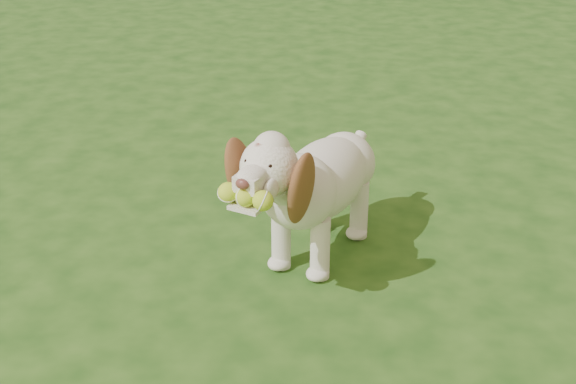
# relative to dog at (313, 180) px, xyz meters

# --- Properties ---
(ground) EXTENTS (80.00, 80.00, 0.00)m
(ground) POSITION_rel_dog_xyz_m (-0.25, 0.13, -0.39)
(ground) COLOR #1A4012
(ground) RESTS_ON ground
(dog) EXTENTS (0.62, 1.11, 0.74)m
(dog) POSITION_rel_dog_xyz_m (0.00, 0.00, 0.00)
(dog) COLOR silver
(dog) RESTS_ON ground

